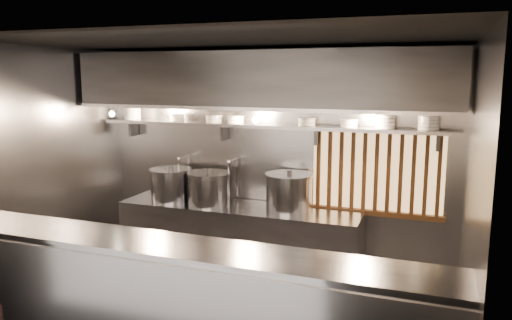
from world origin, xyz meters
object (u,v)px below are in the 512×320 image
Objects in this scene: stock_pot_left at (171,184)px; stock_pot_mid at (209,188)px; heat_lamp at (111,109)px; stock_pot_right at (289,192)px; pendant_bulb at (256,120)px.

stock_pot_left reaches higher than stock_pot_mid.
heat_lamp is at bearing -169.30° from stock_pot_mid.
heat_lamp reaches higher than stock_pot_mid.
stock_pot_right is at bearing 5.14° from stock_pot_mid.
stock_pot_left is 1.56m from stock_pot_right.
heat_lamp reaches higher than pendant_bulb.
stock_pot_left is (-1.13, -0.09, -0.86)m from pendant_bulb.
pendant_bulb is 1.42m from stock_pot_left.
stock_pot_mid is 1.01m from stock_pot_right.
heat_lamp is 1.57m from stock_pot_mid.
heat_lamp is 1.87× the size of pendant_bulb.
stock_pot_left is at bearing -177.79° from stock_pot_right.
heat_lamp reaches higher than stock_pot_right.
stock_pot_left is at bearing -175.53° from pendant_bulb.
stock_pot_right is at bearing 8.21° from heat_lamp.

